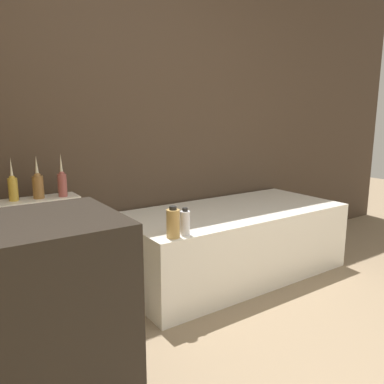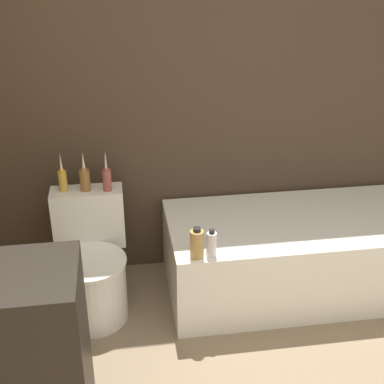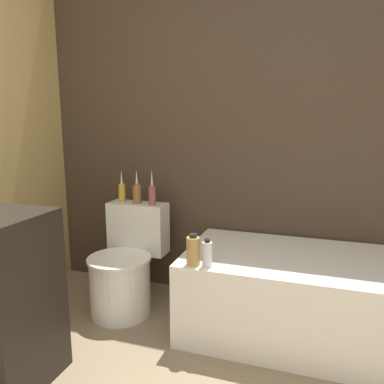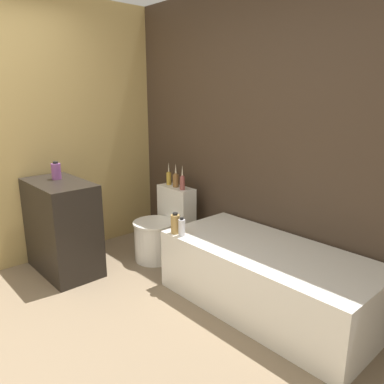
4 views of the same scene
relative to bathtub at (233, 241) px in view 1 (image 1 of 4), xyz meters
The scene contains 8 objects.
wall_back_tiled 1.32m from the bathtub, 146.53° to the left, with size 6.40×0.06×2.60m.
bathtub is the anchor object (origin of this frame).
toilet 1.33m from the bathtub, behind, with size 0.44×0.60×0.72m.
vase_gold 1.57m from the bathtub, behind, with size 0.05×0.05×0.24m.
vase_silver 1.45m from the bathtub, behind, with size 0.06×0.06×0.25m.
vase_bronze 1.32m from the bathtub, behind, with size 0.05×0.05×0.26m.
shampoo_bottle_tall 0.87m from the bathtub, 155.57° to the right, with size 0.08×0.08×0.18m.
shampoo_bottle_short 0.80m from the bathtub, 153.04° to the right, with size 0.06×0.06×0.16m.
Camera 1 is at (-1.11, -0.34, 1.19)m, focal length 35.00 mm.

